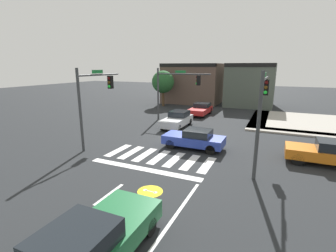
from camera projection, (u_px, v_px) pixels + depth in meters
ground_plane at (184, 138)px, 19.25m from camera, size 120.00×120.00×0.00m
crosswalk_near at (159, 157)px, 15.26m from camera, size 6.66×2.55×0.01m
lane_markings at (72, 250)px, 7.55m from camera, size 6.80×24.25×0.01m
bike_detector_marking at (150, 191)px, 11.08m from camera, size 1.16×1.16×0.01m
curb_corner_northeast at (298, 123)px, 24.18m from camera, size 10.00×10.60×0.15m
storefront_row at (217, 84)px, 36.09m from camera, size 15.85×6.18×5.93m
traffic_signal_southeast at (263, 102)px, 13.03m from camera, size 0.32×4.81×5.33m
traffic_signal_southwest at (95, 93)px, 16.82m from camera, size 0.32×4.34×5.42m
traffic_signal_northwest at (176, 85)px, 24.39m from camera, size 5.57×0.32×5.35m
car_blue at (194, 139)px, 16.77m from camera, size 4.12×1.75×1.35m
car_green at (92, 242)px, 6.82m from camera, size 1.92×4.72×1.49m
car_orange at (327, 153)px, 13.94m from camera, size 4.18×1.79×1.44m
car_silver at (177, 119)px, 22.66m from camera, size 1.77×4.20×1.44m
car_red at (201, 109)px, 28.29m from camera, size 1.91×4.11×1.34m
roadside_tree at (163, 82)px, 34.24m from camera, size 3.13×3.13×4.96m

